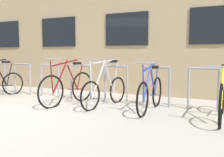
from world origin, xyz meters
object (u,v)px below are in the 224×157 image
object	(u,v)px
bicycle_maroon	(68,87)
bicycle_silver	(105,90)
bicycle_blue	(151,93)
bicycle_yellow	(222,98)

from	to	relation	value
bicycle_maroon	bicycle_silver	size ratio (longest dim) A/B	1.06
bicycle_blue	bicycle_maroon	distance (m)	1.97
bicycle_blue	bicycle_silver	world-z (taller)	bicycle_silver
bicycle_blue	bicycle_yellow	world-z (taller)	bicycle_blue
bicycle_blue	bicycle_yellow	xyz separation A→B (m)	(1.36, -0.11, 0.02)
bicycle_silver	bicycle_yellow	world-z (taller)	bicycle_silver
bicycle_yellow	bicycle_silver	bearing A→B (deg)	176.83
bicycle_silver	bicycle_yellow	distance (m)	2.43
bicycle_maroon	bicycle_yellow	xyz separation A→B (m)	(3.33, 0.02, -0.01)
bicycle_blue	bicycle_yellow	size ratio (longest dim) A/B	0.94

